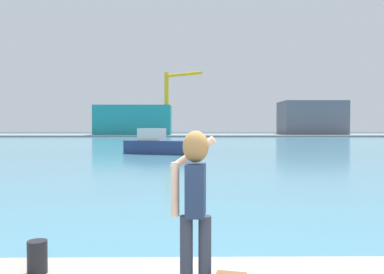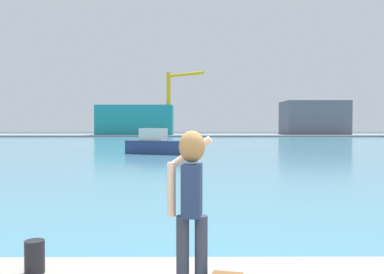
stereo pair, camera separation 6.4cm
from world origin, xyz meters
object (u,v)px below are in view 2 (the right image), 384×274
(person_photographer, at_px, (191,193))
(boat_moored, at_px, (160,145))
(warehouse_left, at_px, (136,120))
(harbor_bollard, at_px, (35,257))
(warehouse_right, at_px, (314,118))
(port_crane, at_px, (173,97))

(person_photographer, bearing_deg, boat_moored, 11.63)
(person_photographer, bearing_deg, warehouse_left, 14.84)
(warehouse_left, bearing_deg, boat_moored, -80.18)
(harbor_bollard, relative_size, warehouse_left, 0.02)
(harbor_bollard, distance_m, warehouse_left, 89.02)
(person_photographer, height_order, warehouse_left, warehouse_left)
(warehouse_left, distance_m, warehouse_right, 43.84)
(person_photographer, relative_size, harbor_bollard, 4.36)
(port_crane, bearing_deg, person_photographer, -87.39)
(warehouse_left, relative_size, port_crane, 1.23)
(boat_moored, xyz_separation_m, port_crane, (-1.32, 56.58, 8.42))
(harbor_bollard, bearing_deg, port_crane, 91.35)
(person_photographer, distance_m, warehouse_right, 97.55)
(boat_moored, bearing_deg, person_photographer, -64.40)
(person_photographer, bearing_deg, port_crane, 9.22)
(boat_moored, bearing_deg, harbor_bollard, -68.03)
(warehouse_left, bearing_deg, person_photographer, -81.77)
(warehouse_left, xyz_separation_m, warehouse_right, (43.68, 3.68, 0.62))
(person_photographer, bearing_deg, harbor_bollard, 81.17)
(harbor_bollard, distance_m, boat_moored, 29.16)
(harbor_bollard, height_order, port_crane, port_crane)
(person_photographer, height_order, warehouse_right, warehouse_right)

